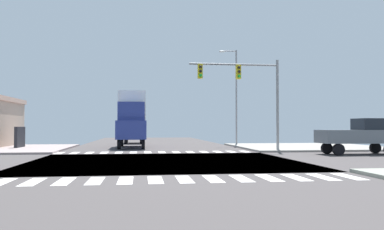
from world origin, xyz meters
The scene contains 10 objects.
ground centered at (0.00, 0.00, -0.03)m, with size 90.00×90.00×0.05m.
sidewalk_corner_ne centered at (13.00, 12.00, 0.07)m, with size 12.00×12.00×0.14m.
crosswalk_near centered at (-0.25, -7.30, 0.00)m, with size 13.50×2.00×0.01m.
crosswalk_far centered at (-0.25, 7.30, 0.00)m, with size 13.50×2.00×0.01m.
traffic_signal_mast centered at (6.21, 7.24, 4.97)m, with size 6.65×0.55×6.73m.
street_lamp centered at (7.70, 16.62, 5.42)m, with size 1.78×0.32×9.22m.
pickup_nearside_1 centered at (-2.00, 22.43, 1.29)m, with size 2.00×5.10×2.35m.
pickup_crossing_2 centered at (12.99, 3.50, 1.29)m, with size 5.10×2.00×2.35m.
box_truck_leading_1 centered at (-2.00, 13.99, 2.56)m, with size 2.40×7.20×4.85m.
suv_trailing_2 centered at (-2.00, 37.14, 1.39)m, with size 1.96×4.60×2.34m.
Camera 1 is at (-1.25, -20.98, 1.82)m, focal length 37.34 mm.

